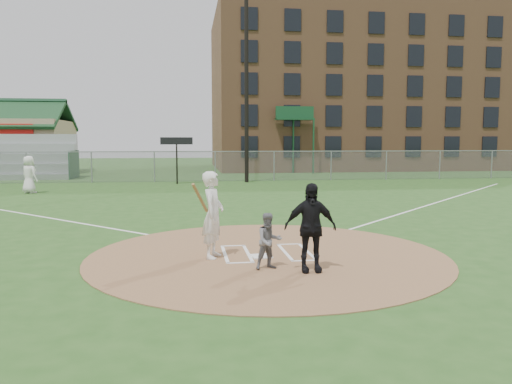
{
  "coord_description": "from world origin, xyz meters",
  "views": [
    {
      "loc": [
        -1.85,
        -11.43,
        2.69
      ],
      "look_at": [
        0.0,
        2.0,
        1.3
      ],
      "focal_mm": 35.0,
      "sensor_mm": 36.0,
      "label": 1
    }
  ],
  "objects": [
    {
      "name": "catcher",
      "position": [
        -0.19,
        -1.33,
        0.61
      ],
      "size": [
        0.66,
        0.57,
        1.18
      ],
      "primitive_type": "imported",
      "rotation": [
        0.0,
        0.0,
        0.24
      ],
      "color": "slate",
      "rests_on": "dirt_circle"
    },
    {
      "name": "umpire",
      "position": [
        0.62,
        -1.63,
        0.93
      ],
      "size": [
        1.09,
        0.49,
        1.83
      ],
      "primitive_type": "imported",
      "rotation": [
        0.0,
        0.0,
        -0.04
      ],
      "color": "black",
      "rests_on": "dirt_circle"
    },
    {
      "name": "ground",
      "position": [
        0.0,
        0.0,
        0.0
      ],
      "size": [
        140.0,
        140.0,
        0.0
      ],
      "primitive_type": "plane",
      "color": "#264F1B",
      "rests_on": "ground"
    },
    {
      "name": "foul_line_first",
      "position": [
        9.0,
        9.0,
        0.01
      ],
      "size": [
        17.04,
        17.04,
        0.01
      ],
      "primitive_type": "cube",
      "rotation": [
        0.0,
        0.0,
        -0.79
      ],
      "color": "white",
      "rests_on": "ground"
    },
    {
      "name": "outfield_fence",
      "position": [
        0.0,
        22.0,
        1.02
      ],
      "size": [
        56.08,
        0.08,
        2.03
      ],
      "color": "slate",
      "rests_on": "ground"
    },
    {
      "name": "dirt_circle",
      "position": [
        0.0,
        0.0,
        0.01
      ],
      "size": [
        8.4,
        8.4,
        0.02
      ],
      "primitive_type": "cylinder",
      "color": "#946A46",
      "rests_on": "ground"
    },
    {
      "name": "home_plate",
      "position": [
        -0.19,
        -0.23,
        0.03
      ],
      "size": [
        0.5,
        0.5,
        0.03
      ],
      "primitive_type": "cube",
      "rotation": [
        0.0,
        0.0,
        0.13
      ],
      "color": "white",
      "rests_on": "dirt_circle"
    },
    {
      "name": "batters_boxes",
      "position": [
        0.0,
        0.15,
        0.03
      ],
      "size": [
        2.08,
        1.88,
        0.01
      ],
      "color": "white",
      "rests_on": "dirt_circle"
    },
    {
      "name": "ondeck_player",
      "position": [
        -9.95,
        15.58,
        0.97
      ],
      "size": [
        1.13,
        1.05,
        1.93
      ],
      "primitive_type": "imported",
      "rotation": [
        0.0,
        0.0,
        2.51
      ],
      "color": "white",
      "rests_on": "ground"
    },
    {
      "name": "bleachers",
      "position": [
        -13.0,
        26.2,
        1.59
      ],
      "size": [
        6.08,
        3.2,
        3.2
      ],
      "color": "#B7BABF",
      "rests_on": "ground"
    },
    {
      "name": "foul_line_third",
      "position": [
        -9.0,
        9.0,
        0.01
      ],
      "size": [
        17.04,
        17.04,
        0.01
      ],
      "primitive_type": "cube",
      "rotation": [
        0.0,
        0.0,
        0.79
      ],
      "color": "white",
      "rests_on": "ground"
    },
    {
      "name": "brick_warehouse",
      "position": [
        16.0,
        37.96,
        7.5
      ],
      "size": [
        30.0,
        17.17,
        15.0
      ],
      "color": "#8F5D3D",
      "rests_on": "ground"
    },
    {
      "name": "light_pole",
      "position": [
        2.0,
        21.0,
        6.61
      ],
      "size": [
        1.2,
        0.3,
        12.22
      ],
      "color": "black",
      "rests_on": "ground"
    },
    {
      "name": "batter_at_plate",
      "position": [
        -1.29,
        -0.14,
        1.02
      ],
      "size": [
        0.83,
        1.09,
        1.99
      ],
      "color": "white",
      "rests_on": "dirt_circle"
    },
    {
      "name": "scoreboard_sign",
      "position": [
        -2.5,
        20.2,
        2.39
      ],
      "size": [
        2.0,
        0.1,
        2.93
      ],
      "color": "black",
      "rests_on": "ground"
    }
  ]
}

